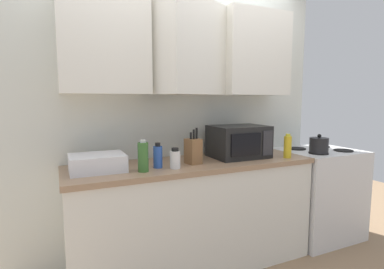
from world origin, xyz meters
TOP-DOWN VIEW (x-y plane):
  - wall_back_with_cabinets at (0.00, -0.07)m, footprint 2.90×0.57m
  - counter_run at (0.00, -0.30)m, footprint 2.03×0.63m
  - stove_range at (1.40, -0.32)m, footprint 0.76×0.64m
  - kettle at (1.23, -0.46)m, footprint 0.17×0.17m
  - microwave at (0.45, -0.28)m, footprint 0.48×0.37m
  - dish_rack at (-0.76, -0.30)m, footprint 0.38×0.30m
  - knife_block at (-0.03, -0.36)m, footprint 0.12×0.14m
  - bottle_yellow_mustard at (0.82, -0.49)m, footprint 0.07×0.07m
  - bottle_blue_cleaner at (-0.33, -0.38)m, footprint 0.07×0.07m
  - bottle_white_jar at (-0.23, -0.46)m, footprint 0.08×0.08m
  - bottle_green_oil at (-0.47, -0.46)m, footprint 0.08×0.08m

SIDE VIEW (x-z plane):
  - counter_run at x=0.00m, z-range 0.00..0.90m
  - stove_range at x=1.40m, z-range 0.00..0.91m
  - dish_rack at x=-0.76m, z-range 0.90..1.02m
  - bottle_white_jar at x=-0.23m, z-range 0.89..1.05m
  - kettle at x=1.23m, z-range 0.89..1.07m
  - bottle_blue_cleaner at x=-0.33m, z-range 0.89..1.08m
  - bottle_yellow_mustard at x=0.82m, z-range 0.89..1.10m
  - knife_block at x=-0.03m, z-range 0.86..1.15m
  - bottle_green_oil at x=-0.47m, z-range 0.89..1.12m
  - microwave at x=0.45m, z-range 0.90..1.18m
  - wall_back_with_cabinets at x=0.00m, z-range 0.27..2.87m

